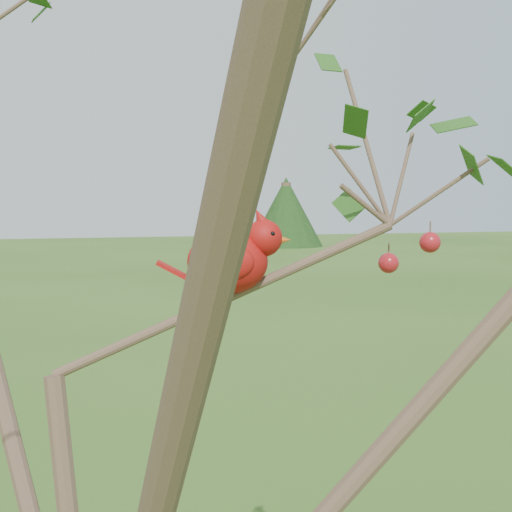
# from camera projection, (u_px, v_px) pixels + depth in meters

# --- Properties ---
(crabapple_tree) EXTENTS (2.35, 2.05, 2.95)m
(crabapple_tree) POSITION_uv_depth(u_px,v_px,m) (101.00, 282.00, 0.97)
(crabapple_tree) COLOR #4A3427
(crabapple_tree) RESTS_ON ground
(cardinal) EXTENTS (0.24, 0.14, 0.17)m
(cardinal) POSITION_uv_depth(u_px,v_px,m) (232.00, 258.00, 1.13)
(cardinal) COLOR #A60E0F
(cardinal) RESTS_ON ground
(distant_trees) EXTENTS (40.20, 14.78, 3.46)m
(distant_trees) POSITION_uv_depth(u_px,v_px,m) (23.00, 220.00, 22.70)
(distant_trees) COLOR #4A3427
(distant_trees) RESTS_ON ground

